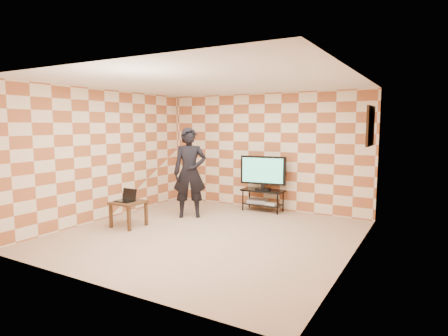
% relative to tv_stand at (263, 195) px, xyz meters
% --- Properties ---
extents(floor, '(5.00, 5.00, 0.00)m').
position_rel_tv_stand_xyz_m(floor, '(-0.12, -2.18, -0.37)').
color(floor, tan).
rests_on(floor, ground).
extents(wall_back, '(5.00, 0.02, 2.70)m').
position_rel_tv_stand_xyz_m(wall_back, '(-0.12, 0.32, 0.98)').
color(wall_back, '#F5E1BF').
rests_on(wall_back, ground).
extents(wall_front, '(5.00, 0.02, 2.70)m').
position_rel_tv_stand_xyz_m(wall_front, '(-0.12, -4.68, 0.98)').
color(wall_front, '#F5E1BF').
rests_on(wall_front, ground).
extents(wall_left, '(0.02, 5.00, 2.70)m').
position_rel_tv_stand_xyz_m(wall_left, '(-2.62, -2.18, 0.98)').
color(wall_left, '#F5E1BF').
rests_on(wall_left, ground).
extents(wall_right, '(0.02, 5.00, 2.70)m').
position_rel_tv_stand_xyz_m(wall_right, '(2.38, -2.18, 0.98)').
color(wall_right, '#F5E1BF').
rests_on(wall_right, ground).
extents(ceiling, '(5.00, 5.00, 0.02)m').
position_rel_tv_stand_xyz_m(ceiling, '(-0.12, -2.18, 2.33)').
color(ceiling, white).
rests_on(ceiling, wall_back).
extents(wall_art, '(0.04, 0.72, 0.72)m').
position_rel_tv_stand_xyz_m(wall_art, '(2.35, -0.63, 1.58)').
color(wall_art, black).
rests_on(wall_art, wall_right).
extents(tv_stand, '(0.97, 0.44, 0.50)m').
position_rel_tv_stand_xyz_m(tv_stand, '(0.00, 0.00, 0.00)').
color(tv_stand, black).
rests_on(tv_stand, floor).
extents(tv, '(1.06, 0.24, 0.77)m').
position_rel_tv_stand_xyz_m(tv, '(-0.00, -0.00, 0.56)').
color(tv, black).
rests_on(tv, tv_stand).
extents(dvd_player, '(0.48, 0.37, 0.07)m').
position_rel_tv_stand_xyz_m(dvd_player, '(-0.14, 0.04, -0.16)').
color(dvd_player, '#ACACAE').
rests_on(dvd_player, tv_stand).
extents(game_console, '(0.25, 0.19, 0.05)m').
position_rel_tv_stand_xyz_m(game_console, '(0.23, -0.04, -0.17)').
color(game_console, silver).
rests_on(game_console, tv_stand).
extents(side_table, '(0.56, 0.56, 0.50)m').
position_rel_tv_stand_xyz_m(side_table, '(-1.73, -2.50, 0.05)').
color(side_table, '#352213').
rests_on(side_table, floor).
extents(laptop, '(0.35, 0.28, 0.23)m').
position_rel_tv_stand_xyz_m(laptop, '(-1.78, -2.50, 0.19)').
color(laptop, black).
rests_on(laptop, side_table).
extents(person, '(0.84, 0.77, 1.92)m').
position_rel_tv_stand_xyz_m(person, '(-1.15, -1.26, 0.59)').
color(person, black).
rests_on(person, floor).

